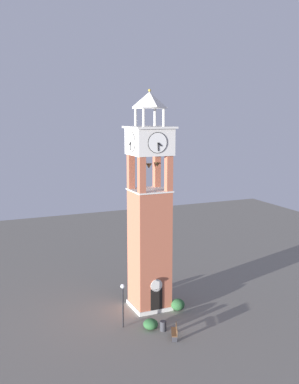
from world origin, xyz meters
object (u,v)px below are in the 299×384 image
at_px(clock_tower, 150,221).
at_px(trash_bin, 163,326).
at_px(lamp_post, 123,297).
at_px(park_bench, 175,332).

height_order(clock_tower, trash_bin, clock_tower).
height_order(lamp_post, trash_bin, lamp_post).
distance_m(clock_tower, park_bench, 9.60).
height_order(clock_tower, park_bench, clock_tower).
xyz_separation_m(park_bench, lamp_post, (-3.10, 3.23, 2.08)).
distance_m(park_bench, lamp_post, 4.94).
distance_m(clock_tower, lamp_post, 7.02).
bearing_deg(lamp_post, clock_tower, 38.36).
distance_m(clock_tower, trash_bin, 8.89).
distance_m(lamp_post, trash_bin, 3.94).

